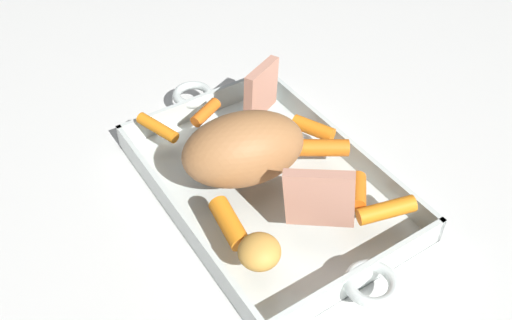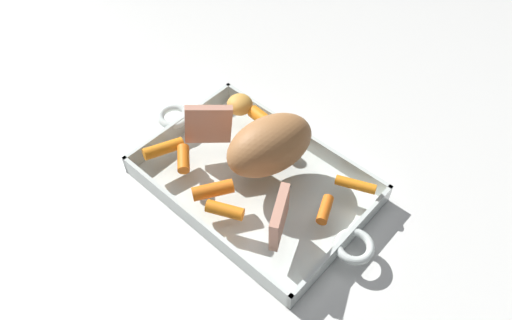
{
  "view_description": "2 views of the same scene",
  "coord_description": "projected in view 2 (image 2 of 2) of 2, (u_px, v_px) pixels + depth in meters",
  "views": [
    {
      "loc": [
        -0.4,
        0.28,
        0.52
      ],
      "look_at": [
        -0.0,
        0.02,
        0.06
      ],
      "focal_mm": 39.1,
      "sensor_mm": 36.0,
      "label": 1
    },
    {
      "loc": [
        0.32,
        -0.35,
        0.63
      ],
      "look_at": [
        0.0,
        -0.0,
        0.07
      ],
      "focal_mm": 33.74,
      "sensor_mm": 36.0,
      "label": 2
    }
  ],
  "objects": [
    {
      "name": "baby_carrot_center_left",
      "position": [
        325.0,
        209.0,
        0.71
      ],
      "size": [
        0.03,
        0.05,
        0.02
      ],
      "primitive_type": "cylinder",
      "rotation": [
        1.51,
        0.0,
        0.41
      ],
      "color": "orange",
      "rests_on": "roasting_dish"
    },
    {
      "name": "baby_carrot_northwest",
      "position": [
        225.0,
        210.0,
        0.7
      ],
      "size": [
        0.06,
        0.04,
        0.02
      ],
      "primitive_type": "cylinder",
      "rotation": [
        1.57,
        0.0,
        5.15
      ],
      "color": "orange",
      "rests_on": "roasting_dish"
    },
    {
      "name": "baby_carrot_southeast",
      "position": [
        183.0,
        159.0,
        0.77
      ],
      "size": [
        0.05,
        0.05,
        0.02
      ],
      "primitive_type": "cylinder",
      "rotation": [
        1.59,
        0.0,
        0.85
      ],
      "color": "orange",
      "rests_on": "roasting_dish"
    },
    {
      "name": "pork_roast",
      "position": [
        270.0,
        145.0,
        0.74
      ],
      "size": [
        0.12,
        0.16,
        0.09
      ],
      "primitive_type": "ellipsoid",
      "rotation": [
        0.0,
        0.0,
        4.46
      ],
      "color": "#A97042",
      "rests_on": "roasting_dish"
    },
    {
      "name": "potato_halved",
      "position": [
        240.0,
        104.0,
        0.84
      ],
      "size": [
        0.05,
        0.05,
        0.03
      ],
      "primitive_type": "ellipsoid",
      "rotation": [
        0.0,
        0.0,
        4.83
      ],
      "color": "gold",
      "rests_on": "roasting_dish"
    },
    {
      "name": "roast_slice_thin",
      "position": [
        209.0,
        124.0,
        0.78
      ],
      "size": [
        0.06,
        0.07,
        0.08
      ],
      "primitive_type": "cube",
      "rotation": [
        -0.1,
        0.0,
        5.55
      ],
      "color": "tan",
      "rests_on": "roasting_dish"
    },
    {
      "name": "roast_slice_thick",
      "position": [
        279.0,
        217.0,
        0.67
      ],
      "size": [
        0.05,
        0.07,
        0.08
      ],
      "primitive_type": "cube",
      "rotation": [
        -0.08,
        0.0,
        3.62
      ],
      "color": "tan",
      "rests_on": "roasting_dish"
    },
    {
      "name": "ground_plane",
      "position": [
        254.0,
        186.0,
        0.79
      ],
      "size": [
        2.3,
        2.3,
        0.0
      ],
      "primitive_type": "plane",
      "color": "silver"
    },
    {
      "name": "baby_carrot_long",
      "position": [
        213.0,
        190.0,
        0.73
      ],
      "size": [
        0.05,
        0.06,
        0.02
      ],
      "primitive_type": "cylinder",
      "rotation": [
        1.56,
        0.0,
        2.58
      ],
      "color": "orange",
      "rests_on": "roasting_dish"
    },
    {
      "name": "roasting_dish",
      "position": [
        254.0,
        182.0,
        0.78
      ],
      "size": [
        0.45,
        0.25,
        0.04
      ],
      "color": "silver",
      "rests_on": "ground_plane"
    },
    {
      "name": "baby_carrot_center_right",
      "position": [
        356.0,
        185.0,
        0.74
      ],
      "size": [
        0.06,
        0.04,
        0.02
      ],
      "primitive_type": "cylinder",
      "rotation": [
        1.5,
        0.0,
        1.93
      ],
      "color": "orange",
      "rests_on": "roasting_dish"
    },
    {
      "name": "baby_carrot_southwest",
      "position": [
        163.0,
        149.0,
        0.78
      ],
      "size": [
        0.04,
        0.07,
        0.03
      ],
      "primitive_type": "cylinder",
      "rotation": [
        1.48,
        0.0,
        5.96
      ],
      "color": "orange",
      "rests_on": "roasting_dish"
    },
    {
      "name": "baby_carrot_short",
      "position": [
        264.0,
        120.0,
        0.82
      ],
      "size": [
        0.07,
        0.03,
        0.03
      ],
      "primitive_type": "cylinder",
      "rotation": [
        1.62,
        0.0,
        4.59
      ],
      "color": "orange",
      "rests_on": "roasting_dish"
    }
  ]
}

